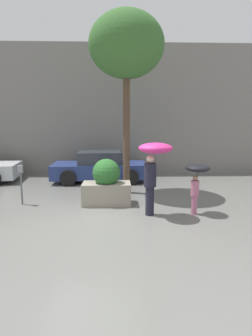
{
  "coord_description": "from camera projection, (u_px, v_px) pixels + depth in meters",
  "views": [
    {
      "loc": [
        0.67,
        -6.09,
        2.29
      ],
      "look_at": [
        0.9,
        1.6,
        1.05
      ],
      "focal_mm": 28.0,
      "sensor_mm": 36.0,
      "label": 1
    }
  ],
  "objects": [
    {
      "name": "building_facade",
      "position": [
        104.0,
        111.0,
        12.29
      ],
      "size": [
        18.0,
        0.3,
        6.0
      ],
      "color": "gray",
      "rests_on": "ground"
    },
    {
      "name": "person_adult",
      "position": [
        154.0,
        161.0,
        6.54
      ],
      "size": [
        0.85,
        0.85,
        1.88
      ],
      "rotation": [
        0.0,
        0.0,
        -0.65
      ],
      "color": "#1E1E2D",
      "rests_on": "ground"
    },
    {
      "name": "street_tree",
      "position": [
        126.0,
        47.0,
        8.36
      ],
      "size": [
        2.42,
        2.42,
        5.86
      ],
      "color": "brown",
      "rests_on": "ground"
    },
    {
      "name": "parked_car_near",
      "position": [
        100.0,
        167.0,
        11.01
      ],
      "size": [
        3.98,
        2.19,
        1.24
      ],
      "rotation": [
        0.0,
        0.0,
        1.62
      ],
      "color": "navy",
      "rests_on": "ground"
    },
    {
      "name": "planter_box",
      "position": [
        106.0,
        184.0,
        7.68
      ],
      "size": [
        1.41,
        0.81,
        1.35
      ],
      "color": "gray",
      "rests_on": "ground"
    },
    {
      "name": "person_child",
      "position": [
        197.0,
        175.0,
        6.75
      ],
      "size": [
        0.64,
        0.64,
        1.32
      ],
      "rotation": [
        0.0,
        0.0,
        0.71
      ],
      "color": "#B76684",
      "rests_on": "ground"
    },
    {
      "name": "ground_plane",
      "position": [
        91.0,
        221.0,
        6.35
      ],
      "size": [
        40.0,
        40.0,
        0.0
      ],
      "primitive_type": "plane",
      "color": "slate"
    },
    {
      "name": "parking_meter",
      "position": [
        21.0,
        176.0,
        7.59
      ],
      "size": [
        0.14,
        0.14,
        1.16
      ],
      "color": "#595B60",
      "rests_on": "ground"
    }
  ]
}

